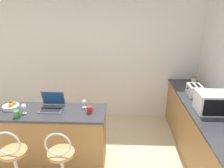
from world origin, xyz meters
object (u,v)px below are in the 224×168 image
Objects in this scene: bar_stool_far at (62,165)px; wine_glass_short at (84,102)px; fruit_bowl at (11,106)px; laptop at (52,104)px; bar_stool_near at (15,164)px; storage_jar at (194,81)px; wine_glass_tall at (24,107)px; toaster at (195,90)px; mug_green at (17,114)px; microwave at (213,103)px; mug_red at (89,110)px.

wine_glass_short is (0.19, 0.76, 0.54)m from bar_stool_far.
bar_stool_far is 4.04× the size of fruit_bowl.
wine_glass_short is (0.48, 0.04, 0.03)m from laptop.
storage_jar reaches higher than bar_stool_near.
bar_stool_near is at bearing -146.68° from storage_jar.
wine_glass_tall reaches higher than bar_stool_far.
storage_jar is (0.14, 0.49, -0.00)m from toaster.
laptop is at bearing 27.13° from wine_glass_tall.
wine_glass_tall is (-0.65, 0.54, 0.55)m from bar_stool_far.
toaster is 3.00m from fruit_bowl.
laptop is 2.63× the size of wine_glass_short.
bar_stool_far is 2.47m from toaster.
bar_stool_near is 2.99m from toaster.
wine_glass_short is at bearing 4.82° from laptop.
wine_glass_short is (-1.83, -0.56, -0.00)m from toaster.
microwave is at bearing 5.62° from mug_green.
wine_glass_short is (0.89, 0.34, 0.04)m from mug_green.
storage_jar is at bearing 86.03° from microwave.
microwave reaches higher than laptop.
mug_red is at bearing -12.44° from laptop.
laptop is 2.37m from microwave.
wine_glass_short reaches higher than mug_red.
storage_jar is at bearing 74.44° from toaster.
fruit_bowl is (-0.91, 0.68, 0.48)m from bar_stool_far.
wine_glass_tall is (-0.35, -0.18, 0.04)m from laptop.
bar_stool_near is 4.04× the size of fruit_bowl.
toaster reaches higher than bar_stool_near.
microwave reaches higher than mug_green.
wine_glass_short is at bearing 21.04° from mug_green.
wine_glass_short is at bearing -162.91° from toaster.
storage_jar is 3.08m from wine_glass_tall.
bar_stool_near is 1.00× the size of bar_stool_far.
wine_glass_short is at bearing 4.01° from fruit_bowl.
laptop is 3.37× the size of mug_green.
microwave is 3.51× the size of wine_glass_short.
laptop reaches higher than bar_stool_near.
microwave is at bearing -84.68° from toaster.
toaster is 2.89× the size of mug_red.
mug_red is at bearing -146.73° from storage_jar.
microwave is 2.79m from mug_green.
laptop is at bearing -175.18° from wine_glass_short.
toaster reaches higher than wine_glass_short.
wine_glass_tall is at bearing -176.76° from microwave.
mug_green is 0.99× the size of mug_red.
toaster is 0.51m from storage_jar.
bar_stool_near is 3.35m from storage_jar.
bar_stool_near is at bearing -85.61° from wine_glass_tall.
laptop is at bearing 36.57° from mug_green.
bar_stool_far is 2.85× the size of laptop.
storage_jar reaches higher than mug_red.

